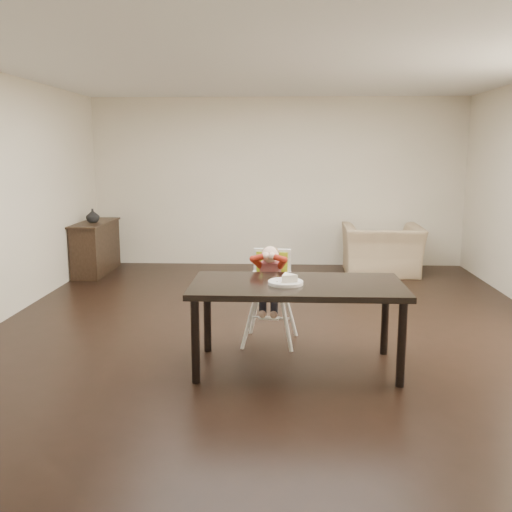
# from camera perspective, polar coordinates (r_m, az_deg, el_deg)

# --- Properties ---
(ground) EXTENTS (7.00, 7.00, 0.00)m
(ground) POSITION_cam_1_polar(r_m,az_deg,el_deg) (6.09, 1.83, -7.27)
(ground) COLOR black
(ground) RESTS_ON ground
(room_walls) EXTENTS (6.02, 7.02, 2.71)m
(room_walls) POSITION_cam_1_polar(r_m,az_deg,el_deg) (5.80, 1.94, 10.48)
(room_walls) COLOR beige
(room_walls) RESTS_ON ground
(dining_table) EXTENTS (1.80, 0.90, 0.75)m
(dining_table) POSITION_cam_1_polar(r_m,az_deg,el_deg) (4.86, 4.13, -3.64)
(dining_table) COLOR black
(dining_table) RESTS_ON ground
(high_chair) EXTENTS (0.44, 0.44, 0.96)m
(high_chair) POSITION_cam_1_polar(r_m,az_deg,el_deg) (5.51, 1.47, -1.87)
(high_chair) COLOR white
(high_chair) RESTS_ON ground
(plate) EXTENTS (0.34, 0.34, 0.09)m
(plate) POSITION_cam_1_polar(r_m,az_deg,el_deg) (4.80, 3.07, -2.49)
(plate) COLOR white
(plate) RESTS_ON dining_table
(armchair) EXTENTS (1.16, 0.77, 1.00)m
(armchair) POSITION_cam_1_polar(r_m,az_deg,el_deg) (8.83, 12.50, 1.40)
(armchair) COLOR tan
(armchair) RESTS_ON ground
(sideboard) EXTENTS (0.44, 1.26, 0.79)m
(sideboard) POSITION_cam_1_polar(r_m,az_deg,el_deg) (9.08, -15.72, 0.84)
(sideboard) COLOR black
(sideboard) RESTS_ON ground
(vase) EXTENTS (0.22, 0.23, 0.20)m
(vase) POSITION_cam_1_polar(r_m,az_deg,el_deg) (8.95, -16.02, 3.87)
(vase) COLOR #99999E
(vase) RESTS_ON sideboard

